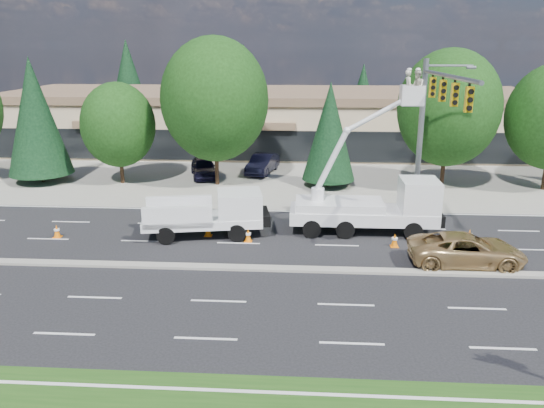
# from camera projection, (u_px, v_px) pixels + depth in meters

# --- Properties ---
(ground) EXTENTS (140.00, 140.00, 0.00)m
(ground) POSITION_uv_depth(u_px,v_px,m) (230.00, 269.00, 23.96)
(ground) COLOR black
(ground) RESTS_ON ground
(concrete_apron) EXTENTS (140.00, 22.00, 0.01)m
(concrete_apron) POSITION_uv_depth(u_px,v_px,m) (264.00, 169.00, 43.07)
(concrete_apron) COLOR gray
(concrete_apron) RESTS_ON ground
(road_median) EXTENTS (120.00, 0.55, 0.12)m
(road_median) POSITION_uv_depth(u_px,v_px,m) (230.00, 267.00, 23.94)
(road_median) COLOR gray
(road_median) RESTS_ON ground
(strip_mall) EXTENTS (50.40, 15.40, 5.50)m
(strip_mall) POSITION_uv_depth(u_px,v_px,m) (271.00, 118.00, 51.80)
(strip_mall) COLOR tan
(strip_mall) RESTS_ON ground
(tree_front_b) EXTENTS (4.56, 4.56, 8.98)m
(tree_front_b) POSITION_uv_depth(u_px,v_px,m) (35.00, 116.00, 37.87)
(tree_front_b) COLOR #332114
(tree_front_b) RESTS_ON ground
(tree_front_c) EXTENTS (5.25, 5.25, 7.28)m
(tree_front_c) POSITION_uv_depth(u_px,v_px,m) (118.00, 125.00, 37.67)
(tree_front_c) COLOR #332114
(tree_front_c) RESTS_ON ground
(tree_front_d) EXTENTS (7.49, 7.49, 10.39)m
(tree_front_d) POSITION_uv_depth(u_px,v_px,m) (215.00, 100.00, 36.73)
(tree_front_d) COLOR #332114
(tree_front_d) RESTS_ON ground
(tree_front_e) EXTENTS (3.73, 3.73, 7.36)m
(tree_front_e) POSITION_uv_depth(u_px,v_px,m) (330.00, 131.00, 36.87)
(tree_front_e) COLOR #332114
(tree_front_e) RESTS_ON ground
(tree_front_f) EXTENTS (6.91, 6.91, 9.59)m
(tree_front_f) POSITION_uv_depth(u_px,v_px,m) (449.00, 108.00, 35.91)
(tree_front_f) COLOR #332114
(tree_front_f) RESTS_ON ground
(tree_back_a) EXTENTS (5.29, 5.29, 10.43)m
(tree_back_a) POSITION_uv_depth(u_px,v_px,m) (128.00, 81.00, 63.58)
(tree_back_a) COLOR #332114
(tree_back_a) RESTS_ON ground
(tree_back_b) EXTENTS (4.99, 4.99, 9.84)m
(tree_back_b) POSITION_uv_depth(u_px,v_px,m) (244.00, 84.00, 62.83)
(tree_back_b) COLOR #332114
(tree_back_b) RESTS_ON ground
(tree_back_c) EXTENTS (3.90, 3.90, 7.69)m
(tree_back_c) POSITION_uv_depth(u_px,v_px,m) (363.00, 95.00, 62.33)
(tree_back_c) COLOR #332114
(tree_back_c) RESTS_ON ground
(tree_back_d) EXTENTS (4.66, 4.66, 9.18)m
(tree_back_d) POSITION_uv_depth(u_px,v_px,m) (467.00, 88.00, 61.39)
(tree_back_d) COLOR #332114
(tree_back_d) RESTS_ON ground
(signal_mast) EXTENTS (2.76, 10.16, 9.00)m
(signal_mast) POSITION_uv_depth(u_px,v_px,m) (431.00, 116.00, 28.35)
(signal_mast) COLOR gray
(signal_mast) RESTS_ON ground
(utility_pickup) EXTENTS (6.46, 3.30, 2.36)m
(utility_pickup) POSITION_uv_depth(u_px,v_px,m) (211.00, 218.00, 27.86)
(utility_pickup) COLOR white
(utility_pickup) RESTS_ON ground
(bucket_truck) EXTENTS (7.76, 2.54, 8.63)m
(bucket_truck) POSITION_uv_depth(u_px,v_px,m) (377.00, 200.00, 28.11)
(bucket_truck) COLOR white
(bucket_truck) RESTS_ON ground
(traffic_cone_a) EXTENTS (0.40, 0.40, 0.70)m
(traffic_cone_a) POSITION_uv_depth(u_px,v_px,m) (57.00, 231.00, 27.77)
(traffic_cone_a) COLOR orange
(traffic_cone_a) RESTS_ON ground
(traffic_cone_b) EXTENTS (0.40, 0.40, 0.70)m
(traffic_cone_b) POSITION_uv_depth(u_px,v_px,m) (208.00, 230.00, 27.97)
(traffic_cone_b) COLOR orange
(traffic_cone_b) RESTS_ON ground
(traffic_cone_c) EXTENTS (0.40, 0.40, 0.70)m
(traffic_cone_c) POSITION_uv_depth(u_px,v_px,m) (248.00, 235.00, 27.16)
(traffic_cone_c) COLOR orange
(traffic_cone_c) RESTS_ON ground
(traffic_cone_d) EXTENTS (0.40, 0.40, 0.70)m
(traffic_cone_d) POSITION_uv_depth(u_px,v_px,m) (395.00, 240.00, 26.48)
(traffic_cone_d) COLOR orange
(traffic_cone_d) RESTS_ON ground
(traffic_cone_e) EXTENTS (0.40, 0.40, 0.70)m
(traffic_cone_e) POSITION_uv_depth(u_px,v_px,m) (469.00, 236.00, 27.09)
(traffic_cone_e) COLOR orange
(traffic_cone_e) RESTS_ON ground
(minivan) EXTENTS (5.23, 2.43, 1.45)m
(minivan) POSITION_uv_depth(u_px,v_px,m) (467.00, 250.00, 24.22)
(minivan) COLOR tan
(minivan) RESTS_ON ground
(parked_car_west) EXTENTS (2.93, 4.81, 1.53)m
(parked_car_west) POSITION_uv_depth(u_px,v_px,m) (204.00, 167.00, 40.45)
(parked_car_west) COLOR black
(parked_car_west) RESTS_ON ground
(parked_car_east) EXTENTS (2.53, 4.80, 1.50)m
(parked_car_east) POSITION_uv_depth(u_px,v_px,m) (263.00, 164.00, 41.69)
(parked_car_east) COLOR black
(parked_car_east) RESTS_ON ground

